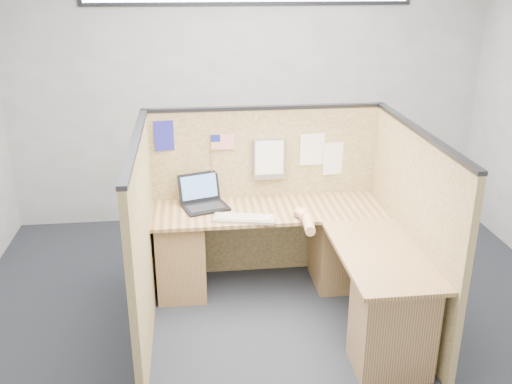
{
  "coord_description": "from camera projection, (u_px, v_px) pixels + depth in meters",
  "views": [
    {
      "loc": [
        -0.63,
        -3.65,
        2.58
      ],
      "look_at": [
        -0.13,
        0.5,
        0.96
      ],
      "focal_mm": 40.0,
      "sensor_mm": 36.0,
      "label": 1
    }
  ],
  "objects": [
    {
      "name": "paper_left",
      "position": [
        313.0,
        149.0,
        4.91
      ],
      "size": [
        0.22,
        0.02,
        0.28
      ],
      "primitive_type": "cube",
      "rotation": [
        0.0,
        0.0,
        0.08
      ],
      "color": "white",
      "rests_on": "cubicle_partitions"
    },
    {
      "name": "wall_front",
      "position": [
        401.0,
        373.0,
        1.8
      ],
      "size": [
        5.0,
        0.0,
        5.0
      ],
      "primitive_type": "plane",
      "rotation": [
        -1.57,
        0.0,
        0.0
      ],
      "color": "#9B9DA0",
      "rests_on": "floor"
    },
    {
      "name": "american_flag",
      "position": [
        220.0,
        143.0,
        4.79
      ],
      "size": [
        0.2,
        0.01,
        0.35
      ],
      "color": "olive",
      "rests_on": "cubicle_partitions"
    },
    {
      "name": "floor",
      "position": [
        281.0,
        330.0,
        4.39
      ],
      "size": [
        5.0,
        5.0,
        0.0
      ],
      "primitive_type": "plane",
      "color": "black",
      "rests_on": "ground"
    },
    {
      "name": "paper_right",
      "position": [
        336.0,
        159.0,
        4.97
      ],
      "size": [
        0.23,
        0.03,
        0.29
      ],
      "primitive_type": "cube",
      "rotation": [
        0.0,
        0.0,
        0.13
      ],
      "color": "white",
      "rests_on": "cubicle_partitions"
    },
    {
      "name": "laptop",
      "position": [
        205.0,
        198.0,
        4.8
      ],
      "size": [
        0.42,
        0.44,
        0.26
      ],
      "rotation": [
        0.0,
        0.0,
        0.3
      ],
      "color": "black",
      "rests_on": "l_desk"
    },
    {
      "name": "cubicle_partitions",
      "position": [
        274.0,
        217.0,
        4.5
      ],
      "size": [
        2.06,
        1.83,
        1.53
      ],
      "color": "brown",
      "rests_on": "floor"
    },
    {
      "name": "hand_forearm",
      "position": [
        306.0,
        220.0,
        4.43
      ],
      "size": [
        0.12,
        0.42,
        0.09
      ],
      "color": "tan",
      "rests_on": "l_desk"
    },
    {
      "name": "file_holder",
      "position": [
        269.0,
        159.0,
        4.87
      ],
      "size": [
        0.28,
        0.05,
        0.35
      ],
      "color": "slate",
      "rests_on": "cubicle_partitions"
    },
    {
      "name": "mouse",
      "position": [
        301.0,
        214.0,
        4.58
      ],
      "size": [
        0.14,
        0.11,
        0.05
      ],
      "primitive_type": "ellipsoid",
      "rotation": [
        0.0,
        0.0,
        -0.34
      ],
      "color": "#BCBCC1",
      "rests_on": "l_desk"
    },
    {
      "name": "keyboard",
      "position": [
        244.0,
        218.0,
        4.53
      ],
      "size": [
        0.51,
        0.27,
        0.03
      ],
      "rotation": [
        0.0,
        0.0,
        -0.22
      ],
      "color": "gray",
      "rests_on": "l_desk"
    },
    {
      "name": "wall_back",
      "position": [
        249.0,
        92.0,
        5.96
      ],
      "size": [
        5.0,
        0.0,
        5.0
      ],
      "primitive_type": "plane",
      "rotation": [
        1.57,
        0.0,
        0.0
      ],
      "color": "#9B9DA0",
      "rests_on": "floor"
    },
    {
      "name": "l_desk",
      "position": [
        299.0,
        266.0,
        4.53
      ],
      "size": [
        1.95,
        1.75,
        0.73
      ],
      "color": "brown",
      "rests_on": "floor"
    },
    {
      "name": "blue_poster",
      "position": [
        166.0,
        136.0,
        4.72
      ],
      "size": [
        0.19,
        0.03,
        0.26
      ],
      "primitive_type": "cube",
      "rotation": [
        0.0,
        0.0,
        0.12
      ],
      "color": "navy",
      "rests_on": "cubicle_partitions"
    }
  ]
}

